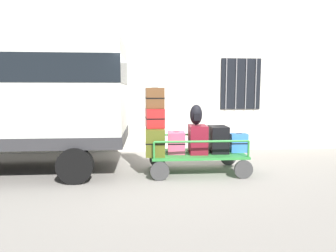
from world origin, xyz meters
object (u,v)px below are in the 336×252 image
object	(u,v)px
luggage_cart	(197,156)
suitcase_right_bottom	(238,143)
suitcase_center_bottom	(198,139)
suitcase_left_top	(155,98)
suitcase_midleft_bottom	(176,142)
suitcase_midright_bottom	(218,139)
backpack	(196,115)
suitcase_left_middle	(155,118)
suitcase_left_bottom	(155,141)
van	(9,93)

from	to	relation	value
luggage_cart	suitcase_right_bottom	distance (m)	0.97
luggage_cart	suitcase_center_bottom	bearing A→B (deg)	-90.00
luggage_cart	suitcase_left_top	size ratio (longest dim) A/B	4.75
suitcase_midleft_bottom	luggage_cart	bearing A→B (deg)	-4.14
suitcase_left_top	suitcase_midright_bottom	bearing A→B (deg)	1.51
suitcase_midleft_bottom	backpack	xyz separation A→B (m)	(0.43, -0.01, 0.60)
luggage_cart	suitcase_center_bottom	distance (m)	0.38
suitcase_left_middle	suitcase_right_bottom	world-z (taller)	suitcase_left_middle
suitcase_left_bottom	suitcase_midright_bottom	distance (m)	1.40
suitcase_left_top	suitcase_midright_bottom	size ratio (longest dim) A/B	0.75
van	suitcase_left_bottom	bearing A→B (deg)	-7.78
van	suitcase_midleft_bottom	xyz separation A→B (m)	(3.62, -0.38, -1.08)
suitcase_midright_bottom	backpack	size ratio (longest dim) A/B	1.34
suitcase_midright_bottom	backpack	bearing A→B (deg)	-179.14
van	suitcase_left_middle	bearing A→B (deg)	-7.34
luggage_cart	suitcase_left_bottom	distance (m)	1.00
suitcase_left_bottom	suitcase_center_bottom	world-z (taller)	suitcase_center_bottom
suitcase_center_bottom	suitcase_right_bottom	distance (m)	0.94
suitcase_right_bottom	van	bearing A→B (deg)	175.76
suitcase_midright_bottom	backpack	distance (m)	0.74
van	suitcase_left_middle	xyz separation A→B (m)	(3.16, -0.41, -0.53)
luggage_cart	suitcase_right_bottom	size ratio (longest dim) A/B	5.04
suitcase_left_bottom	suitcase_left_middle	distance (m)	0.49
luggage_cart	suitcase_midleft_bottom	xyz separation A→B (m)	(-0.47, 0.03, 0.31)
suitcase_left_bottom	van	bearing A→B (deg)	172.22
luggage_cart	suitcase_right_bottom	world-z (taller)	suitcase_right_bottom
van	suitcase_left_bottom	world-z (taller)	van
suitcase_center_bottom	suitcase_right_bottom	size ratio (longest dim) A/B	1.49
suitcase_left_middle	suitcase_midright_bottom	xyz separation A→B (m)	(1.40, 0.03, -0.48)
suitcase_center_bottom	suitcase_midright_bottom	distance (m)	0.47
suitcase_left_middle	backpack	distance (m)	0.90
suitcase_midleft_bottom	suitcase_right_bottom	world-z (taller)	suitcase_midleft_bottom
van	suitcase_midright_bottom	world-z (taller)	van
van	backpack	xyz separation A→B (m)	(4.06, -0.38, -0.47)
suitcase_left_middle	suitcase_left_top	bearing A→B (deg)	-90.00
suitcase_right_bottom	luggage_cart	bearing A→B (deg)	-177.72
suitcase_left_top	suitcase_left_middle	bearing A→B (deg)	90.00
suitcase_left_top	suitcase_right_bottom	distance (m)	2.11
suitcase_midright_bottom	backpack	xyz separation A→B (m)	(-0.50, -0.01, 0.54)
luggage_cart	suitcase_right_bottom	xyz separation A→B (m)	(0.93, 0.04, 0.28)
suitcase_midleft_bottom	suitcase_midright_bottom	size ratio (longest dim) A/B	0.82
suitcase_center_bottom	luggage_cart	bearing A→B (deg)	90.00
suitcase_midleft_bottom	suitcase_midright_bottom	xyz separation A→B (m)	(0.93, 0.00, 0.06)
van	suitcase_center_bottom	distance (m)	4.23
backpack	suitcase_left_top	bearing A→B (deg)	-178.13
van	suitcase_left_bottom	distance (m)	3.35
suitcase_center_bottom	suitcase_right_bottom	world-z (taller)	suitcase_center_bottom
suitcase_center_bottom	suitcase_right_bottom	xyz separation A→B (m)	(0.93, 0.06, -0.10)
suitcase_midright_bottom	luggage_cart	bearing A→B (deg)	-175.66
suitcase_left_middle	backpack	xyz separation A→B (m)	(0.90, 0.02, 0.06)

